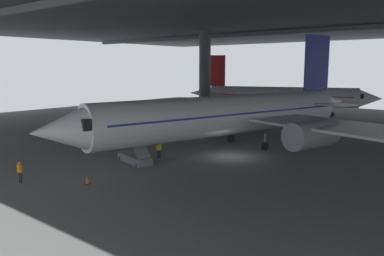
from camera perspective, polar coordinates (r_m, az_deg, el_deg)
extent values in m
plane|color=slate|center=(38.79, 5.67, -4.15)|extent=(110.00, 110.00, 0.00)
cylinder|color=#4C4F54|center=(69.17, 1.87, 7.80)|extent=(2.00, 2.00, 14.83)
cube|color=#38383D|center=(50.30, 15.05, 16.26)|extent=(121.00, 99.00, 1.20)
cube|color=#4C4F54|center=(65.45, 21.17, 13.30)|extent=(115.50, 0.50, 0.70)
cylinder|color=white|center=(41.49, 5.08, 1.88)|extent=(11.88, 31.06, 4.16)
cone|color=white|center=(32.90, -18.41, -0.38)|extent=(5.21, 5.86, 4.08)
cube|color=black|center=(33.69, -14.20, 0.91)|extent=(4.16, 3.71, 0.92)
cone|color=white|center=(54.42, 19.06, 3.53)|extent=(5.11, 7.34, 3.54)
cube|color=navy|center=(52.09, 17.66, 8.96)|extent=(1.38, 4.45, 6.81)
cube|color=white|center=(49.66, 19.32, 3.29)|extent=(5.99, 4.64, 0.16)
cube|color=white|center=(53.18, 14.16, 3.85)|extent=(5.99, 4.64, 0.16)
cube|color=white|center=(38.35, 21.53, 0.09)|extent=(18.75, 11.73, 0.24)
cylinder|color=#9EA3A8|center=(37.78, 16.95, -0.92)|extent=(3.87, 5.89, 2.58)
cube|color=white|center=(53.00, 1.52, 2.97)|extent=(18.75, 11.73, 0.24)
cylinder|color=#9EA3A8|center=(50.07, 0.92, 1.79)|extent=(3.87, 5.89, 2.58)
cube|color=navy|center=(41.46, 5.09, 2.30)|extent=(11.39, 28.89, 0.16)
cylinder|color=#9EA3A8|center=(36.01, -7.58, -3.16)|extent=(0.20, 0.20, 1.15)
cylinder|color=black|center=(36.19, -7.56, -4.40)|extent=(0.52, 0.95, 0.90)
cylinder|color=#9EA3A8|center=(42.02, 10.56, -1.50)|extent=(0.20, 0.20, 1.15)
cylinder|color=black|center=(42.17, 10.53, -2.57)|extent=(0.52, 0.95, 0.90)
cylinder|color=#9EA3A8|center=(45.81, 5.70, -0.54)|extent=(0.20, 0.20, 1.15)
cylinder|color=black|center=(45.95, 5.68, -1.53)|extent=(0.52, 0.95, 0.90)
cube|color=slate|center=(36.67, -8.29, -4.40)|extent=(4.31, 2.48, 0.70)
cube|color=slate|center=(36.27, -8.36, -1.41)|extent=(3.98, 2.21, 3.28)
cube|color=slate|center=(37.66, -9.72, 1.39)|extent=(1.39, 1.54, 0.12)
cylinder|color=black|center=(37.34, -10.56, 2.08)|extent=(0.06, 0.06, 1.00)
cylinder|color=black|center=(37.87, -8.92, 2.21)|extent=(0.06, 0.06, 1.00)
cylinder|color=black|center=(37.86, -10.40, -4.34)|extent=(0.32, 0.19, 0.30)
cylinder|color=black|center=(38.46, -8.51, -4.09)|extent=(0.32, 0.19, 0.30)
cylinder|color=black|center=(34.97, -8.02, -5.39)|extent=(0.32, 0.19, 0.30)
cylinder|color=black|center=(35.62, -6.03, -5.08)|extent=(0.32, 0.19, 0.30)
cylinder|color=#232838|center=(32.68, -23.73, -6.59)|extent=(0.14, 0.14, 0.84)
cylinder|color=#232838|center=(32.53, -23.56, -6.65)|extent=(0.14, 0.14, 0.84)
cube|color=orange|center=(32.43, -23.73, -5.40)|extent=(0.38, 0.25, 0.59)
cylinder|color=orange|center=(32.62, -23.94, -5.29)|extent=(0.09, 0.09, 0.56)
cylinder|color=orange|center=(32.24, -23.51, -5.42)|extent=(0.09, 0.09, 0.56)
sphere|color=tan|center=(32.34, -23.77, -4.68)|extent=(0.23, 0.23, 0.23)
cylinder|color=#232838|center=(37.93, -4.96, -3.82)|extent=(0.14, 0.14, 0.79)
cylinder|color=#232838|center=(37.96, -4.69, -3.81)|extent=(0.14, 0.14, 0.79)
cube|color=yellow|center=(37.80, -4.84, -2.81)|extent=(0.39, 0.42, 0.56)
cylinder|color=yellow|center=(37.75, -5.18, -2.79)|extent=(0.09, 0.09, 0.53)
cylinder|color=yellow|center=(37.84, -4.50, -2.75)|extent=(0.09, 0.09, 0.53)
sphere|color=beige|center=(37.72, -4.85, -2.22)|extent=(0.21, 0.21, 0.21)
cylinder|color=white|center=(73.41, 12.85, 4.47)|extent=(25.60, 12.97, 3.51)
cone|color=white|center=(73.67, 24.30, 3.92)|extent=(5.19, 4.76, 3.44)
cube|color=black|center=(73.41, 22.60, 4.36)|extent=(3.39, 3.68, 0.77)
cone|color=white|center=(76.01, 1.73, 5.10)|extent=(6.32, 4.85, 2.98)
cube|color=red|center=(75.27, 3.39, 8.31)|extent=(3.64, 1.64, 5.74)
cube|color=white|center=(77.58, 4.50, 5.28)|extent=(4.32, 5.21, 0.16)
cube|color=white|center=(72.81, 3.62, 5.06)|extent=(4.32, 5.21, 0.16)
cube|color=white|center=(82.90, 10.44, 4.78)|extent=(11.37, 16.00, 0.24)
cylinder|color=#9EA3A8|center=(80.98, 11.62, 4.22)|extent=(5.04, 3.71, 2.18)
cube|color=white|center=(64.94, 8.42, 3.74)|extent=(11.37, 16.00, 0.24)
cylinder|color=#9EA3A8|center=(66.46, 10.28, 3.28)|extent=(5.04, 3.71, 2.18)
cube|color=red|center=(73.39, 12.85, 4.68)|extent=(23.85, 12.32, 0.16)
cylinder|color=#9EA3A8|center=(73.40, 19.63, 2.53)|extent=(0.20, 0.20, 1.15)
cylinder|color=black|center=(73.48, 19.60, 1.91)|extent=(0.95, 0.61, 0.90)
cylinder|color=#9EA3A8|center=(76.17, 11.03, 3.09)|extent=(0.20, 0.20, 1.15)
cylinder|color=black|center=(76.26, 11.01, 2.49)|extent=(0.95, 0.61, 0.90)
cylinder|color=#9EA3A8|center=(71.52, 10.59, 2.74)|extent=(0.20, 0.20, 1.15)
cylinder|color=black|center=(71.61, 10.57, 2.10)|extent=(0.95, 0.61, 0.90)
cube|color=black|center=(30.82, -14.93, -7.81)|extent=(0.36, 0.36, 0.04)
cone|color=orange|center=(30.74, -14.95, -7.28)|extent=(0.30, 0.30, 0.56)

